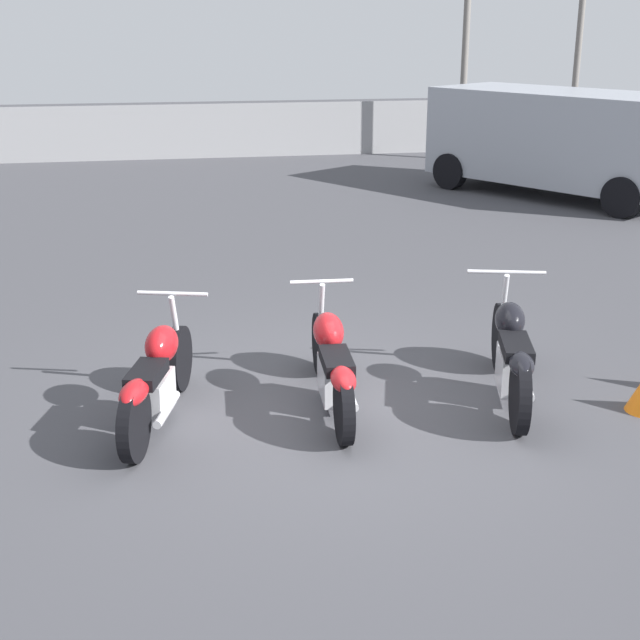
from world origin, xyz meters
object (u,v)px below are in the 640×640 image
motorcycle_slot_0 (157,379)px  motorcycle_slot_1 (332,363)px  parked_van (562,138)px  motorcycle_slot_2 (511,355)px

motorcycle_slot_0 → motorcycle_slot_1: (1.50, 0.10, -0.00)m
motorcycle_slot_1 → parked_van: bearing=58.4°
motorcycle_slot_0 → motorcycle_slot_2: bearing=15.1°
motorcycle_slot_2 → parked_van: size_ratio=0.39×
motorcycle_slot_0 → parked_van: (7.57, 8.90, 0.68)m
parked_van → motorcycle_slot_2: bearing=-150.2°
motorcycle_slot_2 → motorcycle_slot_0: bearing=-166.0°
motorcycle_slot_1 → motorcycle_slot_2: (1.58, -0.13, 0.02)m
motorcycle_slot_0 → motorcycle_slot_2: motorcycle_slot_2 is taller
motorcycle_slot_1 → parked_van: size_ratio=0.40×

